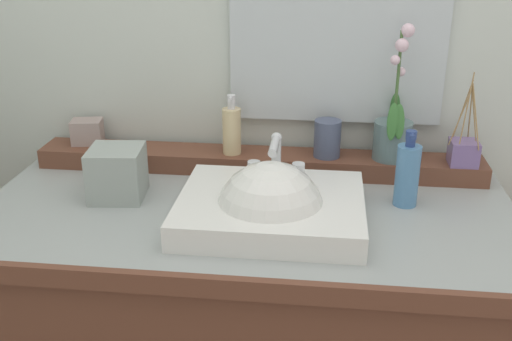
{
  "coord_description": "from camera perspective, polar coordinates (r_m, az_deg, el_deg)",
  "views": [
    {
      "loc": [
        0.18,
        -1.32,
        1.51
      ],
      "look_at": [
        0.03,
        -0.02,
        0.98
      ],
      "focal_mm": 42.66,
      "sensor_mm": 36.0,
      "label": 1
    }
  ],
  "objects": [
    {
      "name": "back_ledge",
      "position": [
        1.69,
        0.17,
        0.85
      ],
      "size": [
        1.23,
        0.12,
        0.05
      ],
      "primitive_type": "cube",
      "color": "brown",
      "rests_on": "vanity_cabinet"
    },
    {
      "name": "sink_basin",
      "position": [
        1.4,
        1.37,
        -3.94
      ],
      "size": [
        0.42,
        0.36,
        0.28
      ],
      "color": "white",
      "rests_on": "vanity_cabinet"
    },
    {
      "name": "potted_plant",
      "position": [
        1.66,
        12.76,
        3.72
      ],
      "size": [
        0.1,
        0.13,
        0.36
      ],
      "color": "slate",
      "rests_on": "back_ledge"
    },
    {
      "name": "soap_dispenser",
      "position": [
        1.66,
        -2.29,
        3.86
      ],
      "size": [
        0.05,
        0.05,
        0.17
      ],
      "color": "beige",
      "rests_on": "back_ledge"
    },
    {
      "name": "tumbler_cup",
      "position": [
        1.65,
        6.71,
        3.0
      ],
      "size": [
        0.07,
        0.07,
        0.1
      ],
      "primitive_type": "cylinder",
      "color": "#464F6A",
      "rests_on": "back_ledge"
    },
    {
      "name": "reed_diffuser",
      "position": [
        1.68,
        18.88,
        1.69
      ],
      "size": [
        0.08,
        0.1,
        0.25
      ],
      "color": "slate",
      "rests_on": "back_ledge"
    },
    {
      "name": "trinket_box",
      "position": [
        1.81,
        -15.53,
        3.54
      ],
      "size": [
        0.09,
        0.08,
        0.07
      ],
      "primitive_type": "cube",
      "rotation": [
        0.0,
        0.0,
        0.17
      ],
      "color": "gray",
      "rests_on": "back_ledge"
    },
    {
      "name": "lotion_bottle",
      "position": [
        1.51,
        14.01,
        -0.31
      ],
      "size": [
        0.06,
        0.06,
        0.19
      ],
      "color": "#4E81B0",
      "rests_on": "vanity_cabinet"
    },
    {
      "name": "tissue_box",
      "position": [
        1.55,
        -12.89,
        -0.23
      ],
      "size": [
        0.14,
        0.14,
        0.13
      ],
      "primitive_type": "cube",
      "rotation": [
        0.0,
        0.0,
        0.1
      ],
      "color": "#949E99",
      "rests_on": "vanity_cabinet"
    },
    {
      "name": "mirror",
      "position": [
        1.66,
        7.7,
        13.12
      ],
      "size": [
        0.57,
        0.02,
        0.51
      ],
      "primitive_type": "cube",
      "color": "silver"
    }
  ]
}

